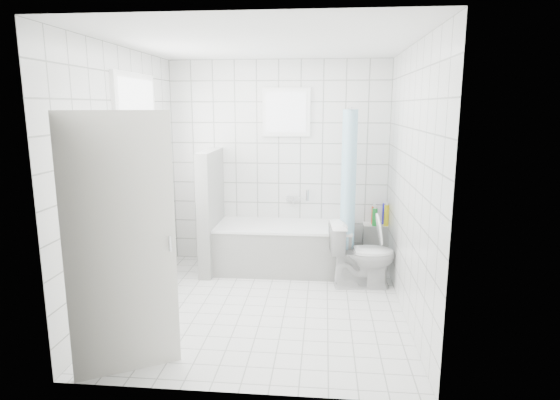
# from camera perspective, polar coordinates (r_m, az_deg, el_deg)

# --- Properties ---
(ground) EXTENTS (3.00, 3.00, 0.00)m
(ground) POSITION_cam_1_polar(r_m,az_deg,el_deg) (4.95, -1.88, -12.79)
(ground) COLOR white
(ground) RESTS_ON ground
(ceiling) EXTENTS (3.00, 3.00, 0.00)m
(ceiling) POSITION_cam_1_polar(r_m,az_deg,el_deg) (4.55, -2.10, 18.61)
(ceiling) COLOR white
(ceiling) RESTS_ON ground
(wall_back) EXTENTS (2.80, 0.02, 2.60)m
(wall_back) POSITION_cam_1_polar(r_m,az_deg,el_deg) (6.05, -0.16, 4.49)
(wall_back) COLOR white
(wall_back) RESTS_ON ground
(wall_front) EXTENTS (2.80, 0.02, 2.60)m
(wall_front) POSITION_cam_1_polar(r_m,az_deg,el_deg) (3.12, -5.52, -2.13)
(wall_front) COLOR white
(wall_front) RESTS_ON ground
(wall_left) EXTENTS (0.02, 3.00, 2.60)m
(wall_left) POSITION_cam_1_polar(r_m,az_deg,el_deg) (4.95, -18.28, 2.37)
(wall_left) COLOR white
(wall_left) RESTS_ON ground
(wall_right) EXTENTS (0.02, 3.00, 2.60)m
(wall_right) POSITION_cam_1_polar(r_m,az_deg,el_deg) (4.61, 15.55, 1.90)
(wall_right) COLOR white
(wall_right) RESTS_ON ground
(window_left) EXTENTS (0.01, 0.90, 1.40)m
(window_left) POSITION_cam_1_polar(r_m,az_deg,el_deg) (5.18, -16.70, 6.18)
(window_left) COLOR white
(window_left) RESTS_ON wall_left
(window_back) EXTENTS (0.50, 0.01, 0.50)m
(window_back) POSITION_cam_1_polar(r_m,az_deg,el_deg) (5.95, 0.77, 10.64)
(window_back) COLOR white
(window_back) RESTS_ON wall_back
(window_sill) EXTENTS (0.18, 1.02, 0.08)m
(window_sill) POSITION_cam_1_polar(r_m,az_deg,el_deg) (5.27, -15.79, -1.84)
(window_sill) COLOR white
(window_sill) RESTS_ON wall_left
(door) EXTENTS (0.72, 0.43, 2.00)m
(door) POSITION_cam_1_polar(r_m,az_deg,el_deg) (3.67, -18.80, -5.48)
(door) COLOR silver
(door) RESTS_ON ground
(bathtub) EXTENTS (1.67, 0.77, 0.58)m
(bathtub) POSITION_cam_1_polar(r_m,az_deg,el_deg) (5.89, 0.43, -5.77)
(bathtub) COLOR white
(bathtub) RESTS_ON ground
(partition_wall) EXTENTS (0.15, 0.85, 1.50)m
(partition_wall) POSITION_cam_1_polar(r_m,az_deg,el_deg) (5.87, -8.38, -1.31)
(partition_wall) COLOR white
(partition_wall) RESTS_ON ground
(tiled_ledge) EXTENTS (0.40, 0.24, 0.55)m
(tiled_ledge) POSITION_cam_1_polar(r_m,az_deg,el_deg) (6.16, 11.88, -5.40)
(tiled_ledge) COLOR white
(tiled_ledge) RESTS_ON ground
(toilet) EXTENTS (0.77, 0.48, 0.75)m
(toilet) POSITION_cam_1_polar(r_m,az_deg,el_deg) (5.41, 9.95, -6.59)
(toilet) COLOR white
(toilet) RESTS_ON ground
(curtain_rod) EXTENTS (0.02, 0.80, 0.02)m
(curtain_rod) POSITION_cam_1_polar(r_m,az_deg,el_deg) (5.59, 8.50, 10.99)
(curtain_rod) COLOR silver
(curtain_rod) RESTS_ON wall_back
(shower_curtain) EXTENTS (0.14, 0.48, 1.78)m
(shower_curtain) POSITION_cam_1_polar(r_m,az_deg,el_deg) (5.54, 8.29, 1.62)
(shower_curtain) COLOR #429CC1
(shower_curtain) RESTS_ON curtain_rod
(tub_faucet) EXTENTS (0.18, 0.06, 0.06)m
(tub_faucet) POSITION_cam_1_polar(r_m,az_deg,el_deg) (6.07, 1.65, 0.19)
(tub_faucet) COLOR silver
(tub_faucet) RESTS_ON wall_back
(sill_bottles) EXTENTS (0.18, 0.58, 0.31)m
(sill_bottles) POSITION_cam_1_polar(r_m,az_deg,el_deg) (5.28, -15.60, -0.05)
(sill_bottles) COLOR silver
(sill_bottles) RESTS_ON window_sill
(ledge_bottles) EXTENTS (0.21, 0.18, 0.27)m
(ledge_bottles) POSITION_cam_1_polar(r_m,az_deg,el_deg) (6.03, 12.15, -1.83)
(ledge_bottles) COLOR green
(ledge_bottles) RESTS_ON tiled_ledge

